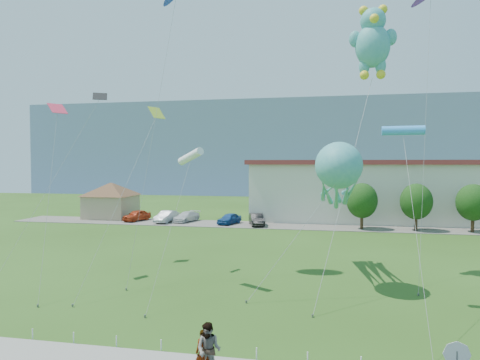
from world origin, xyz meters
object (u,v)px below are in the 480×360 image
warehouse (480,191)px  octopus_kite (338,177)px  parked_car_black (257,219)px  parked_car_red (137,215)px  pavilion (111,197)px  pedestrian_left (204,352)px  parked_car_white (186,217)px  pedestrian_right (209,350)px  teddy_bear_kite (373,41)px  parked_car_blue (229,219)px  parked_car_silver (167,217)px

warehouse → octopus_kite: size_ratio=5.48×
warehouse → parked_car_black: bearing=-161.6°
parked_car_red → parked_car_black: parked_car_black is taller
pavilion → pedestrian_left: 48.19m
parked_car_white → parked_car_black: 9.74m
octopus_kite → pavilion: bearing=138.0°
warehouse → octopus_kite: (-19.53, -33.42, 2.75)m
octopus_kite → pedestrian_right: bearing=-109.8°
pedestrian_right → teddy_bear_kite: 24.23m
parked_car_blue → warehouse: bearing=34.9°
pedestrian_left → parked_car_blue: pedestrian_left is taller
parked_car_blue → octopus_kite: (12.64, -24.43, 6.12)m
pedestrian_right → teddy_bear_kite: bearing=74.9°
parked_car_black → pedestrian_right: bearing=-99.6°
parked_car_red → warehouse: bearing=28.1°
parked_car_silver → teddy_bear_kite: bearing=-34.5°
pavilion → teddy_bear_kite: 42.84m
parked_car_red → parked_car_blue: size_ratio=1.06×
parked_car_blue → parked_car_black: parked_car_black is taller
pavilion → parked_car_red: bearing=-26.4°
pavilion → pedestrian_right: size_ratio=4.73×
pavilion → warehouse: (50.00, 6.00, 1.10)m
pavilion → parked_car_silver: bearing=-17.8°
parked_car_silver → teddy_bear_kite: size_ratio=0.24×
warehouse → parked_car_silver: (-40.56, -9.04, -3.32)m
warehouse → pedestrian_left: size_ratio=37.96×
pedestrian_left → parked_car_white: size_ratio=0.35×
parked_car_red → octopus_kite: size_ratio=0.38×
parked_car_black → octopus_kite: bearing=-85.1°
parked_car_red → parked_car_black: bearing=13.8°
parked_car_white → teddy_bear_kite: (21.10, -21.91, 15.76)m
pedestrian_right → octopus_kite: size_ratio=0.17×
pedestrian_left → pedestrian_right: 0.32m
teddy_bear_kite → parked_car_black: bearing=119.4°
pedestrian_left → parked_car_silver: pedestrian_left is taller
pedestrian_right → octopus_kite: bearing=78.3°
parked_car_blue → parked_car_black: 3.63m
pedestrian_left → pedestrian_right: bearing=-42.5°
warehouse → parked_car_blue: size_ratio=15.15×
pedestrian_left → parked_car_black: size_ratio=0.36×
pedestrian_left → parked_car_black: 37.64m
pedestrian_left → parked_car_blue: (-7.47, 37.97, -0.16)m
parked_car_white → pavilion: bearing=-172.9°
parked_car_white → parked_car_silver: bearing=-139.6°
pavilion → octopus_kite: 41.17m
parked_car_black → pavilion: bearing=154.8°
pedestrian_left → parked_car_blue: size_ratio=0.40×
pedestrian_right → parked_car_black: (-4.12, 37.59, -0.28)m
pavilion → octopus_kite: bearing=-42.0°
parked_car_silver → parked_car_blue: parked_car_silver is taller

